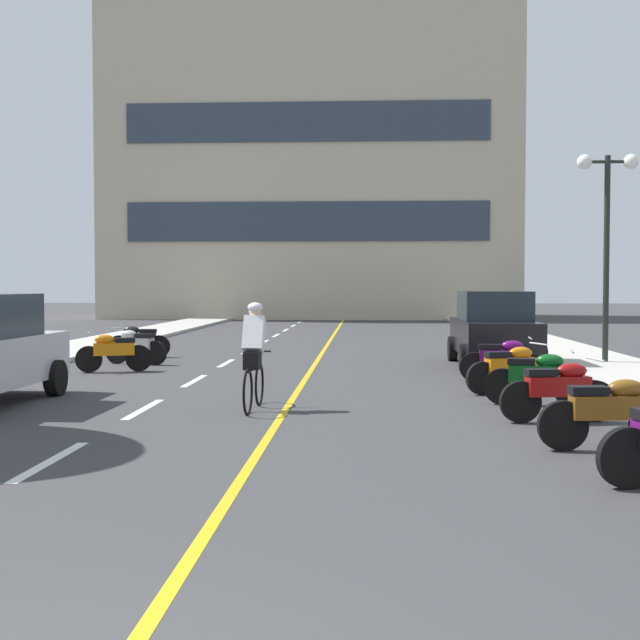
{
  "coord_description": "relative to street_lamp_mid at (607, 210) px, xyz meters",
  "views": [
    {
      "loc": [
        1.5,
        -3.28,
        1.96
      ],
      "look_at": [
        0.3,
        19.22,
        1.05
      ],
      "focal_mm": 47.97,
      "sensor_mm": 36.0,
      "label": 1
    }
  ],
  "objects": [
    {
      "name": "ground_plane",
      "position": [
        -7.3,
        3.35,
        -3.78
      ],
      "size": [
        140.0,
        140.0,
        0.0
      ],
      "primitive_type": "plane",
      "color": "#38383A"
    },
    {
      "name": "curb_left",
      "position": [
        -14.5,
        6.35,
        -3.72
      ],
      "size": [
        2.4,
        72.0,
        0.12
      ],
      "primitive_type": "cube",
      "color": "#B7B2A8",
      "rests_on": "ground"
    },
    {
      "name": "curb_right",
      "position": [
        -0.1,
        6.35,
        -3.72
      ],
      "size": [
        2.4,
        72.0,
        0.12
      ],
      "primitive_type": "cube",
      "color": "#B7B2A8",
      "rests_on": "ground"
    },
    {
      "name": "lane_dash_1",
      "position": [
        -9.3,
        -11.65,
        -3.78
      ],
      "size": [
        0.14,
        2.2,
        0.01
      ],
      "primitive_type": "cube",
      "color": "silver",
      "rests_on": "ground"
    },
    {
      "name": "lane_dash_2",
      "position": [
        -9.3,
        -7.65,
        -3.78
      ],
      "size": [
        0.14,
        2.2,
        0.01
      ],
      "primitive_type": "cube",
      "color": "silver",
      "rests_on": "ground"
    },
    {
      "name": "lane_dash_3",
      "position": [
        -9.3,
        -3.65,
        -3.78
      ],
      "size": [
        0.14,
        2.2,
        0.01
      ],
      "primitive_type": "cube",
      "color": "silver",
      "rests_on": "ground"
    },
    {
      "name": "lane_dash_4",
      "position": [
        -9.3,
        0.35,
        -3.78
      ],
      "size": [
        0.14,
        2.2,
        0.01
      ],
      "primitive_type": "cube",
      "color": "silver",
      "rests_on": "ground"
    },
    {
      "name": "lane_dash_5",
      "position": [
        -9.3,
        4.35,
        -3.78
      ],
      "size": [
        0.14,
        2.2,
        0.01
      ],
      "primitive_type": "cube",
      "color": "silver",
      "rests_on": "ground"
    },
    {
      "name": "lane_dash_6",
      "position": [
        -9.3,
        8.35,
        -3.78
      ],
      "size": [
        0.14,
        2.2,
        0.01
      ],
      "primitive_type": "cube",
      "color": "silver",
      "rests_on": "ground"
    },
    {
      "name": "lane_dash_7",
      "position": [
        -9.3,
        12.35,
        -3.78
      ],
      "size": [
        0.14,
        2.2,
        0.01
      ],
      "primitive_type": "cube",
      "color": "silver",
      "rests_on": "ground"
    },
    {
      "name": "lane_dash_8",
      "position": [
        -9.3,
        16.35,
        -3.78
      ],
      "size": [
        0.14,
        2.2,
        0.01
      ],
      "primitive_type": "cube",
      "color": "silver",
      "rests_on": "ground"
    },
    {
      "name": "lane_dash_9",
      "position": [
        -9.3,
        20.35,
        -3.78
      ],
      "size": [
        0.14,
        2.2,
        0.01
      ],
      "primitive_type": "cube",
      "color": "silver",
      "rests_on": "ground"
    },
    {
      "name": "lane_dash_10",
      "position": [
        -9.3,
        24.35,
        -3.78
      ],
      "size": [
        0.14,
        2.2,
        0.01
      ],
      "primitive_type": "cube",
      "color": "silver",
      "rests_on": "ground"
    },
    {
      "name": "lane_dash_11",
      "position": [
        -9.3,
        28.35,
        -3.78
      ],
      "size": [
        0.14,
        2.2,
        0.01
      ],
      "primitive_type": "cube",
      "color": "silver",
      "rests_on": "ground"
    },
    {
      "name": "centre_line_yellow",
      "position": [
        -7.05,
        6.35,
        -3.78
      ],
      "size": [
        0.12,
        66.0,
        0.01
      ],
      "primitive_type": "cube",
      "color": "gold",
      "rests_on": "ground"
    },
    {
      "name": "office_building",
      "position": [
        -9.12,
        32.2,
        5.51
      ],
      "size": [
        24.4,
        9.83,
        18.59
      ],
      "color": "#BCAD93",
      "rests_on": "ground"
    },
    {
      "name": "street_lamp_mid",
      "position": [
        0.0,
        0.0,
        0.0
      ],
      "size": [
        1.46,
        0.36,
        4.98
      ],
      "color": "black",
      "rests_on": "curb_right"
    },
    {
      "name": "parked_car_mid",
      "position": [
        -2.68,
        -0.06,
        -2.86
      ],
      "size": [
        1.93,
        4.2,
        1.82
      ],
      "color": "black",
      "rests_on": "ground"
    },
    {
      "name": "motorcycle_2",
      "position": [
        -2.9,
        -10.71,
        -3.31
      ],
      "size": [
        1.7,
        0.6,
        0.92
      ],
      "color": "black",
      "rests_on": "ground"
    },
    {
      "name": "motorcycle_3",
      "position": [
        -3.03,
        -8.61,
        -3.31
      ],
      "size": [
        1.7,
        0.6,
        0.92
      ],
      "color": "black",
      "rests_on": "ground"
    },
    {
      "name": "motorcycle_4",
      "position": [
        -3.0,
        -6.94,
        -3.31
      ],
      "size": [
        1.69,
        0.62,
        0.92
      ],
      "color": "black",
      "rests_on": "ground"
    },
    {
      "name": "motorcycle_5",
      "position": [
        -3.17,
        -5.43,
        -3.31
      ],
      "size": [
        1.65,
        0.76,
        0.92
      ],
      "color": "black",
      "rests_on": "ground"
    },
    {
      "name": "motorcycle_6",
      "position": [
        -3.02,
        -3.56,
        -3.31
      ],
      "size": [
        1.7,
        0.6,
        0.92
      ],
      "color": "black",
      "rests_on": "ground"
    },
    {
      "name": "motorcycle_7",
      "position": [
        -11.49,
        -1.94,
        -3.31
      ],
      "size": [
        1.64,
        0.78,
        0.92
      ],
      "color": "black",
      "rests_on": "ground"
    },
    {
      "name": "motorcycle_8",
      "position": [
        -11.49,
        -0.1,
        -3.31
      ],
      "size": [
        1.65,
        0.75,
        0.92
      ],
      "color": "black",
      "rests_on": "ground"
    },
    {
      "name": "motorcycle_9",
      "position": [
        -11.97,
        1.99,
        -3.31
      ],
      "size": [
        1.7,
        0.6,
        0.92
      ],
      "color": "black",
      "rests_on": "ground"
    },
    {
      "name": "cyclist_rider",
      "position": [
        -7.55,
        -7.58,
        -2.89
      ],
      "size": [
        0.42,
        1.77,
        1.71
      ],
      "color": "black",
      "rests_on": "ground"
    }
  ]
}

